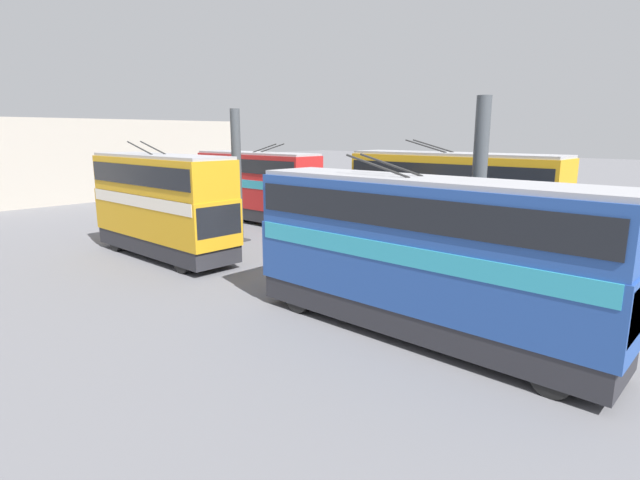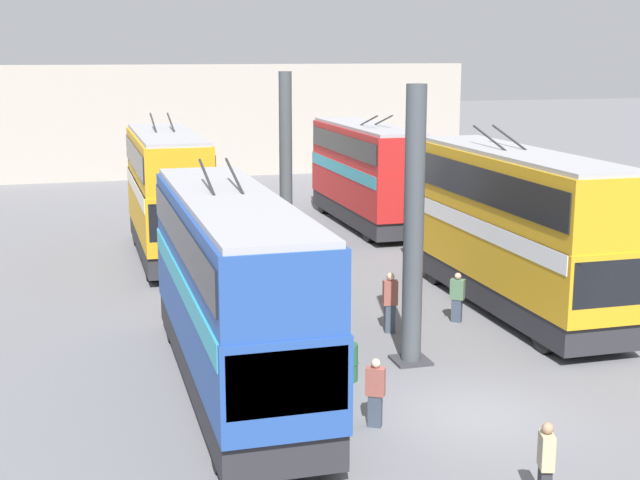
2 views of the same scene
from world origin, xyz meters
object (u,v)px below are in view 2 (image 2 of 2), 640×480
Objects in this scene: bus_left_far at (366,168)px; person_by_right_row at (375,391)px; person_by_left_row at (457,296)px; person_aisle_foreground at (546,463)px; bus_right_far at (167,188)px; person_aisle_midway at (390,301)px; oil_drum at (346,362)px; bus_right_mid at (233,281)px; bus_left_near at (515,221)px.

bus_left_far is 23.32m from person_by_right_row.
person_by_left_row is 0.95× the size of person_aisle_foreground.
person_aisle_midway is at bearing -155.33° from bus_right_far.
bus_left_far is 1.11× the size of bus_right_far.
person_aisle_foreground is 7.26m from oil_drum.
bus_left_far is at bearing -27.21° from bus_right_mid.
person_by_left_row is 1.63× the size of oil_drum.
person_aisle_midway is at bearing -77.30° from person_aisle_foreground.
oil_drum is (2.88, -0.22, -0.35)m from person_by_right_row.
bus_left_far is at bearing -0.00° from bus_left_near.
person_aisle_foreground is at bearing -148.83° from bus_right_mid.
person_by_right_row is at bearing 135.71° from bus_left_near.
bus_left_far reaches higher than oil_drum.
person_aisle_midway is (-1.11, 4.56, -1.94)m from bus_left_near.
oil_drum is at bearing 25.03° from person_by_right_row.
bus_right_far reaches higher than bus_right_mid.
person_aisle_foreground is at bearing -127.37° from person_by_right_row.
person_by_right_row is at bearing 164.67° from person_aisle_midway.
person_by_left_row is 6.11m from oil_drum.
bus_right_mid is at bearing 128.75° from person_aisle_midway.
bus_left_near is 8.64m from oil_drum.
bus_left_far is at bearing -19.93° from oil_drum.
person_by_left_row is (3.62, -7.56, -1.93)m from bus_right_mid.
bus_right_mid is at bearing -41.67° from person_aisle_foreground.
bus_left_far reaches higher than person_by_left_row.
oil_drum is at bearing 151.93° from person_aisle_midway.
person_aisle_foreground reaches higher than oil_drum.
bus_left_near reaches higher than person_aisle_foreground.
person_by_right_row is at bearing 161.99° from bus_left_far.
person_aisle_midway is 1.92× the size of oil_drum.
bus_right_mid is at bearing 154.76° from person_by_left_row.
person_by_left_row is 11.35m from person_aisle_foreground.
bus_right_mid reaches higher than person_aisle_foreground.
bus_right_far is (14.53, -0.00, 0.15)m from bus_right_mid.
person_aisle_midway is (-11.36, -5.22, -1.91)m from bus_right_far.
bus_right_mid is 8.60m from person_by_left_row.
bus_right_far reaches higher than person_by_right_row.
person_aisle_foreground is at bearing 155.07° from bus_left_near.
person_by_right_row is (-3.08, -2.59, -1.91)m from bus_right_mid.
person_aisle_midway is at bearing -35.52° from oil_drum.
person_aisle_midway is at bearing 6.53° from person_by_right_row.
person_aisle_midway is (-15.85, 4.56, -1.76)m from bus_left_far.
oil_drum is (-14.74, -2.81, -2.41)m from bus_right_far.
person_by_left_row is at bearing 171.82° from bus_left_far.
bus_right_far is 12.65m from person_aisle_midway.
bus_left_far is 5.65× the size of person_aisle_midway.
person_aisle_foreground is at bearing -168.59° from bus_right_far.
bus_left_near reaches higher than bus_right_far.
person_aisle_foreground is 1.73× the size of oil_drum.
bus_right_mid is 1.22× the size of bus_right_far.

